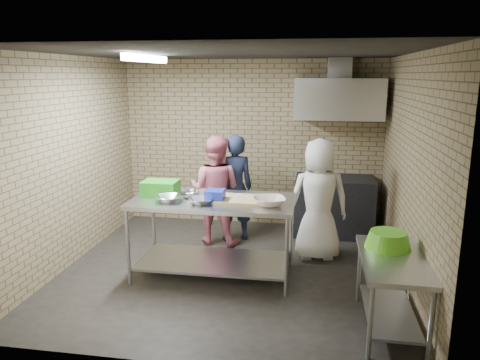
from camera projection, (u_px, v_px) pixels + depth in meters
name	position (u px, v px, depth m)	size (l,w,h in m)	color
floor	(230.00, 270.00, 5.89)	(4.20, 4.20, 0.00)	black
ceiling	(229.00, 53.00, 5.28)	(4.20, 4.20, 0.00)	black
back_wall	(252.00, 144.00, 7.51)	(4.20, 0.06, 2.70)	#8F7B59
front_wall	(183.00, 216.00, 3.66)	(4.20, 0.06, 2.70)	#8F7B59
left_wall	(70.00, 162.00, 5.91)	(0.06, 4.00, 2.70)	#8F7B59
right_wall	(409.00, 173.00, 5.25)	(0.06, 4.00, 2.70)	#8F7B59
prep_table	(213.00, 237.00, 5.66)	(1.96, 0.98, 0.98)	#B3B5BA
side_counter	(391.00, 293.00, 4.46)	(0.60, 1.20, 0.75)	silver
stove	(334.00, 206.00, 7.16)	(1.20, 0.70, 0.90)	black
range_hood	(339.00, 99.00, 6.84)	(1.30, 0.60, 0.60)	silver
hood_duct	(340.00, 68.00, 6.88)	(0.35, 0.30, 0.30)	#A5A8AD
wall_shelf	(358.00, 110.00, 7.01)	(0.80, 0.20, 0.04)	#3F2B19
fluorescent_fixture	(146.00, 59.00, 5.45)	(0.10, 1.25, 0.08)	white
green_crate	(160.00, 188.00, 5.76)	(0.44, 0.33, 0.17)	#25921A
blue_tub	(215.00, 196.00, 5.43)	(0.22, 0.22, 0.14)	#182DB6
cutting_board	(241.00, 200.00, 5.48)	(0.60, 0.46, 0.03)	tan
mixing_bowl_a	(168.00, 199.00, 5.43)	(0.31, 0.31, 0.08)	#B4B5BB
mixing_bowl_b	(190.00, 194.00, 5.64)	(0.23, 0.23, 0.07)	silver
mixing_bowl_c	(200.00, 201.00, 5.35)	(0.28, 0.28, 0.07)	silver
ceramic_bowl	(269.00, 201.00, 5.29)	(0.38, 0.38, 0.09)	beige
green_basin	(388.00, 240.00, 4.60)	(0.46, 0.46, 0.17)	#59C626
bottle_green	(368.00, 104.00, 6.97)	(0.06, 0.06, 0.15)	green
man_navy	(234.00, 188.00, 6.83)	(0.59, 0.38, 1.61)	#141734
woman_pink	(215.00, 190.00, 6.71)	(0.78, 0.61, 1.60)	#DA7389
woman_white	(318.00, 200.00, 6.11)	(0.81, 0.52, 1.65)	white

